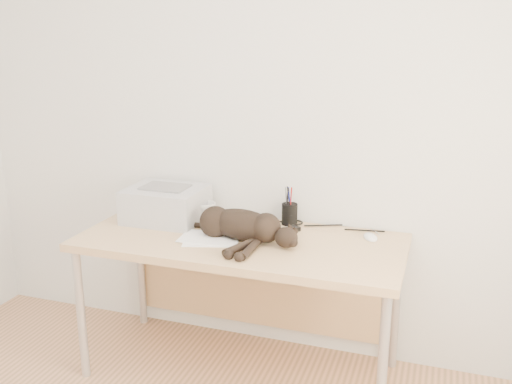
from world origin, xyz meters
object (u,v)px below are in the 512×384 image
(printer, at_px, (166,204))
(mouse, at_px, (371,235))
(desk, at_px, (246,257))
(mug, at_px, (206,211))
(cat, at_px, (238,226))
(pen_cup, at_px, (290,214))

(printer, bearing_deg, mouse, 3.33)
(desk, height_order, mug, mug)
(cat, distance_m, pen_cup, 0.35)
(printer, relative_size, cat, 0.57)
(desk, bearing_deg, mouse, 11.54)
(cat, relative_size, mug, 6.54)
(desk, distance_m, mug, 0.35)
(cat, height_order, pen_cup, pen_cup)
(cat, bearing_deg, mug, 149.19)
(pen_cup, bearing_deg, mug, -169.84)
(desk, distance_m, printer, 0.53)
(pen_cup, distance_m, mouse, 0.45)
(mouse, bearing_deg, mug, 156.47)
(printer, height_order, pen_cup, pen_cup)
(mug, bearing_deg, mouse, 0.04)
(cat, relative_size, mouse, 6.36)
(pen_cup, bearing_deg, printer, -167.65)
(mug, bearing_deg, printer, -163.04)
(pen_cup, bearing_deg, cat, -120.35)
(mug, bearing_deg, cat, -39.89)
(printer, height_order, mug, printer)
(mug, relative_size, pen_cup, 0.51)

